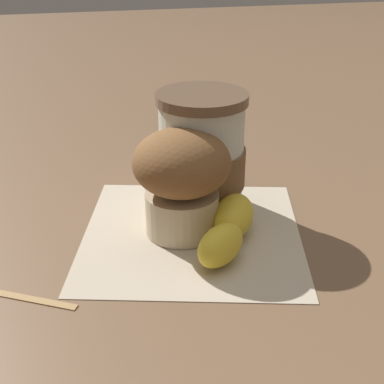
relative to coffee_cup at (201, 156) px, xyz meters
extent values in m
plane|color=brown|center=(0.05, -0.02, -0.06)|extent=(3.00, 3.00, 0.00)
cube|color=beige|center=(0.05, -0.02, -0.06)|extent=(0.26, 0.26, 0.00)
cylinder|color=silver|center=(0.00, 0.00, 0.00)|extent=(0.09, 0.09, 0.11)
cylinder|color=brown|center=(0.00, 0.00, 0.06)|extent=(0.09, 0.09, 0.01)
cylinder|color=brown|center=(0.00, 0.00, -0.01)|extent=(0.09, 0.09, 0.04)
cylinder|color=beige|center=(0.04, -0.03, -0.04)|extent=(0.07, 0.07, 0.04)
ellipsoid|color=brown|center=(0.04, -0.03, 0.01)|extent=(0.09, 0.09, 0.06)
ellipsoid|color=yellow|center=(0.11, -0.01, -0.04)|extent=(0.06, 0.06, 0.04)
ellipsoid|color=yellow|center=(0.06, 0.02, -0.04)|extent=(0.07, 0.06, 0.04)
ellipsoid|color=yellow|center=(0.01, 0.02, -0.04)|extent=(0.06, 0.04, 0.04)
cube|color=tan|center=(0.11, -0.19, -0.06)|extent=(0.06, 0.10, 0.00)
camera|label=1|loc=(0.49, -0.13, 0.21)|focal=50.00mm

